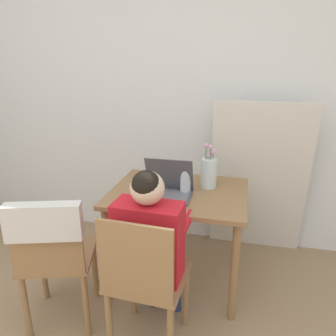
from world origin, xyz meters
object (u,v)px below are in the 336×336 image
object	(u,v)px
chair_spare	(51,245)
water_bottle	(185,180)
person_seated	(151,237)
flower_vase	(209,171)
chair_occupied	(145,282)
laptop	(167,187)

from	to	relation	value
chair_spare	water_bottle	distance (m)	0.92
chair_spare	person_seated	world-z (taller)	person_seated
chair_spare	flower_vase	bearing A→B (deg)	-152.66
chair_occupied	laptop	xyz separation A→B (m)	(-0.02, 0.57, 0.31)
person_seated	flower_vase	xyz separation A→B (m)	(0.23, 0.66, 0.17)
chair_occupied	person_seated	distance (m)	0.23
laptop	flower_vase	size ratio (longest dim) A/B	1.01
chair_spare	person_seated	bearing A→B (deg)	173.19
flower_vase	water_bottle	xyz separation A→B (m)	(-0.14, -0.13, -0.03)
chair_occupied	chair_spare	bearing A→B (deg)	1.72
chair_spare	laptop	size ratio (longest dim) A/B	2.72
chair_spare	water_bottle	world-z (taller)	water_bottle
laptop	person_seated	bearing A→B (deg)	-87.79
water_bottle	laptop	bearing A→B (deg)	-149.12
chair_occupied	water_bottle	bearing A→B (deg)	-95.21
person_seated	water_bottle	distance (m)	0.55
person_seated	laptop	bearing A→B (deg)	-84.27
chair_spare	laptop	distance (m)	0.79
person_seated	laptop	world-z (taller)	person_seated
water_bottle	person_seated	bearing A→B (deg)	-99.35
laptop	water_bottle	size ratio (longest dim) A/B	1.67
chair_occupied	chair_spare	world-z (taller)	chair_spare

